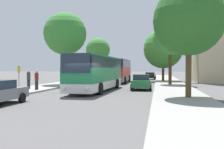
{
  "coord_description": "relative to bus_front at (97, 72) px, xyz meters",
  "views": [
    {
      "loc": [
        5.35,
        -19.29,
        2.15
      ],
      "look_at": [
        0.49,
        8.49,
        1.47
      ],
      "focal_mm": 42.0,
      "sensor_mm": 36.0,
      "label": 1
    }
  ],
  "objects": [
    {
      "name": "sidewalk_right",
      "position": [
        7.32,
        -4.84,
        -1.68
      ],
      "size": [
        4.0,
        120.0,
        0.15
      ],
      "primitive_type": "cube",
      "color": "gray",
      "rests_on": "ground_plane"
    },
    {
      "name": "tree_right_mid",
      "position": [
        6.52,
        18.7,
        3.5
      ],
      "size": [
        6.28,
        6.28,
        8.24
      ],
      "color": "#47331E",
      "rests_on": "sidewalk_right"
    },
    {
      "name": "bus_stop_sign",
      "position": [
        -6.6,
        -2.5,
        -0.2
      ],
      "size": [
        0.08,
        0.45,
        2.25
      ],
      "color": "gray",
      "rests_on": "sidewalk_left"
    },
    {
      "name": "bus_middle",
      "position": [
        -0.05,
        15.03,
        0.07
      ],
      "size": [
        2.77,
        11.01,
        3.42
      ],
      "rotation": [
        0.0,
        0.0,
        0.01
      ],
      "color": "gray",
      "rests_on": "ground_plane"
    },
    {
      "name": "tree_left_near",
      "position": [
        -5.6,
        24.71,
        3.86
      ],
      "size": [
        4.6,
        4.6,
        7.79
      ],
      "color": "#513D23",
      "rests_on": "sidewalk_left"
    },
    {
      "name": "ground_plane",
      "position": [
        0.32,
        -4.84,
        -1.75
      ],
      "size": [
        300.0,
        300.0,
        0.0
      ],
      "primitive_type": "plane",
      "color": "#565454",
      "rests_on": "ground"
    },
    {
      "name": "bus_front",
      "position": [
        0.0,
        0.0,
        0.0
      ],
      "size": [
        3.07,
        11.88,
        3.27
      ],
      "rotation": [
        0.0,
        0.0,
        -0.04
      ],
      "color": "silver",
      "rests_on": "ground_plane"
    },
    {
      "name": "sidewalk_left",
      "position": [
        -6.68,
        -4.84,
        -1.68
      ],
      "size": [
        4.0,
        120.0,
        0.15
      ],
      "primitive_type": "cube",
      "color": "gray",
      "rests_on": "ground_plane"
    },
    {
      "name": "pedestrian_waiting_near",
      "position": [
        -6.85,
        -0.22,
        -0.67
      ],
      "size": [
        0.36,
        0.36,
        1.84
      ],
      "rotation": [
        0.0,
        0.0,
        0.0
      ],
      "color": "#23232D",
      "rests_on": "sidewalk_left"
    },
    {
      "name": "tree_left_far",
      "position": [
        -5.85,
        7.42,
        4.73
      ],
      "size": [
        5.35,
        5.35,
        9.03
      ],
      "color": "brown",
      "rests_on": "sidewalk_left"
    },
    {
      "name": "pedestrian_waiting_far",
      "position": [
        -5.63,
        -1.0,
        -0.69
      ],
      "size": [
        0.36,
        0.36,
        1.79
      ],
      "rotation": [
        0.0,
        0.0,
        2.51
      ],
      "color": "#23232D",
      "rests_on": "sidewalk_left"
    },
    {
      "name": "parked_car_right_far",
      "position": [
        4.25,
        26.39,
        -1.02
      ],
      "size": [
        2.2,
        4.02,
        1.37
      ],
      "rotation": [
        0.0,
        0.0,
        3.09
      ],
      "color": "black",
      "rests_on": "ground_plane"
    },
    {
      "name": "tree_right_near",
      "position": [
        7.76,
        -5.42,
        3.69
      ],
      "size": [
        4.9,
        4.9,
        7.76
      ],
      "color": "#513D23",
      "rests_on": "sidewalk_right"
    },
    {
      "name": "parked_car_right_near",
      "position": [
        4.06,
        2.06,
        -0.96
      ],
      "size": [
        2.1,
        3.98,
        1.53
      ],
      "rotation": [
        0.0,
        0.0,
        3.18
      ],
      "color": "#236B38",
      "rests_on": "ground_plane"
    },
    {
      "name": "tree_right_far",
      "position": [
        7.2,
        9.35,
        4.16
      ],
      "size": [
        4.28,
        4.28,
        7.93
      ],
      "color": "#47331E",
      "rests_on": "sidewalk_right"
    }
  ]
}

